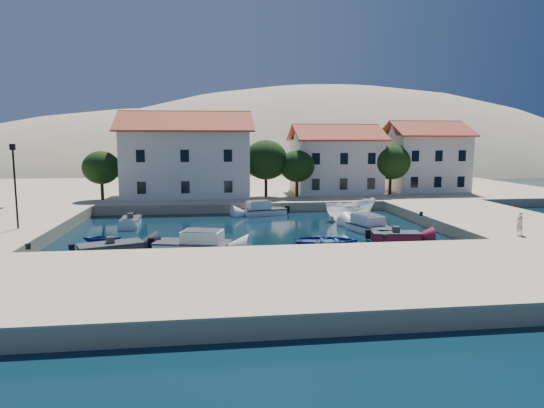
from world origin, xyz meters
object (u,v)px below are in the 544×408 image
Objects in this scene: building_left at (187,153)px; building_right at (424,155)px; pedestrian at (520,224)px; rowboat_south at (327,245)px; lamppost at (15,178)px; building_mid at (335,158)px; cabin_cruiser_east at (372,227)px; boat_east at (350,220)px; cabin_cruiser_south at (193,244)px.

building_left reaches higher than building_right.
rowboat_south is at bearing -20.57° from pedestrian.
building_right is at bearing -29.99° from rowboat_south.
building_left is 2.36× the size of lamppost.
cabin_cruiser_east is at bearing -96.42° from building_mid.
lamppost is at bearing -152.07° from building_right.
building_left is 2.74× the size of cabin_cruiser_east.
lamppost is 23.21m from rowboat_south.
lamppost is at bearing -19.28° from pedestrian.
cabin_cruiser_east reaches higher than rowboat_south.
building_left is at bearing -56.75° from pedestrian.
rowboat_south is 0.85× the size of boat_east.
cabin_cruiser_south is at bearing -14.40° from pedestrian.
pedestrian is at bearing -78.45° from building_mid.
building_mid is at bearing -175.24° from building_right.
cabin_cruiser_south is (1.37, -24.51, -5.46)m from building_left.
building_left is at bearing 21.02° from cabin_cruiser_east.
cabin_cruiser_south is 1.03× the size of cabin_cruiser_east.
building_right is at bearing -59.04° from boat_east.
boat_east is at bearing 13.59° from lamppost.
building_left reaches higher than cabin_cruiser_east.
building_right is at bearing -50.06° from cabin_cruiser_east.
boat_east is 15.83m from pedestrian.
lamppost is (-29.50, -21.00, -0.47)m from building_mid.
building_left is 27.11m from rowboat_south.
building_mid reaches higher than pedestrian.
building_mid is at bearing -9.65° from rowboat_south.
boat_east is (15.79, -13.41, -5.94)m from building_left.
rowboat_south is at bearing 18.58° from cabin_cruiser_south.
lamppost is at bearing 87.25° from boat_east.
building_left is at bearing 60.10° from lamppost.
lamppost is 36.03m from pedestrian.
boat_east is at bearing 53.92° from cabin_cruiser_south.
pedestrian is at bearing -11.22° from lamppost.
lamppost is 1.13× the size of cabin_cruiser_south.
cabin_cruiser_east is 6.64m from boat_east.
pedestrian is at bearing -102.23° from building_right.
cabin_cruiser_south is (-28.63, -26.51, -5.00)m from building_right.
building_right is 1.72× the size of cabin_cruiser_south.
building_mid is 36.21m from lamppost.
cabin_cruiser_east is (-14.36, -22.03, -5.00)m from building_right.
cabin_cruiser_south is 3.44× the size of pedestrian.
cabin_cruiser_east is at bearing 162.36° from boat_east.
building_mid is 30.81m from cabin_cruiser_south.
building_mid is at bearing 3.18° from building_left.
cabin_cruiser_east is at bearing 33.74° from cabin_cruiser_south.
cabin_cruiser_east is (14.26, 4.48, 0.00)m from cabin_cruiser_south.
cabin_cruiser_south is at bearing -137.20° from building_right.
lamppost is 14.29m from cabin_cruiser_south.
lamppost reaches higher than boat_east.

